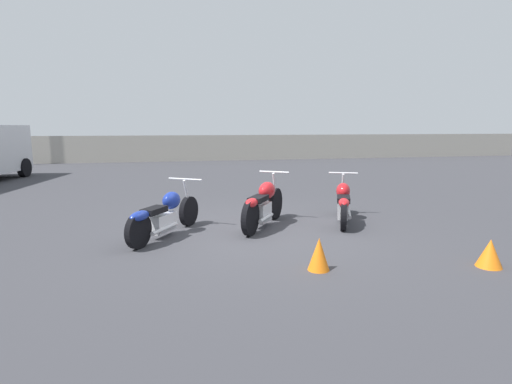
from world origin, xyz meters
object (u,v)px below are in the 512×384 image
Objects in this scene: motorcycle_slot_0 at (164,215)px; traffic_cone_near at (490,253)px; traffic_cone_far at (319,254)px; motorcycle_slot_2 at (343,203)px; motorcycle_slot_1 at (264,204)px.

motorcycle_slot_0 is 4.75× the size of traffic_cone_near.
traffic_cone_far is at bearing 171.10° from traffic_cone_near.
motorcycle_slot_2 is at bearing 38.30° from motorcycle_slot_0.
motorcycle_slot_1 is at bearing -156.08° from motorcycle_slot_2.
motorcycle_slot_2 is at bearing 59.76° from traffic_cone_far.
motorcycle_slot_1 is at bearing 42.38° from motorcycle_slot_0.
traffic_cone_far is (0.21, -2.43, -0.22)m from motorcycle_slot_1.
motorcycle_slot_1 reaches higher than traffic_cone_near.
motorcycle_slot_2 is (1.64, 0.04, -0.05)m from motorcycle_slot_1.
traffic_cone_far reaches higher than traffic_cone_near.
motorcycle_slot_0 is 4.14× the size of traffic_cone_far.
traffic_cone_near is (4.40, -2.47, -0.19)m from motorcycle_slot_0.
motorcycle_slot_1 is 1.65m from motorcycle_slot_2.
traffic_cone_near is at bearing -8.90° from traffic_cone_far.
motorcycle_slot_0 is at bearing 150.72° from traffic_cone_near.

